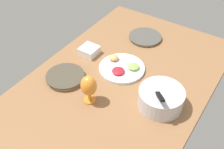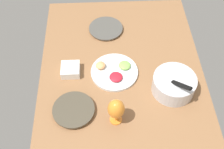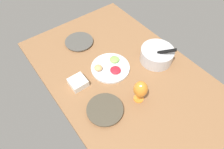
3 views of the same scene
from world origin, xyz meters
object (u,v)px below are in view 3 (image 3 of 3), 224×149
object	(u,v)px
dinner_plate_left	(79,42)
dinner_plate_right	(105,110)
fruit_platter	(110,67)
mixing_bowl	(157,54)
square_bowl_white	(78,82)
hurricane_glass_orange	(140,90)

from	to	relation	value
dinner_plate_left	dinner_plate_right	distance (cm)	69.95
dinner_plate_right	fruit_platter	world-z (taller)	fruit_platter
mixing_bowl	square_bowl_white	distance (cm)	64.42
fruit_platter	square_bowl_white	bearing A→B (deg)	-93.35
dinner_plate_left	dinner_plate_right	size ratio (longest dim) A/B	1.00
dinner_plate_left	dinner_plate_right	world-z (taller)	dinner_plate_right
dinner_plate_right	square_bowl_white	size ratio (longest dim) A/B	2.09
fruit_platter	square_bowl_white	world-z (taller)	same
mixing_bowl	hurricane_glass_orange	xyz separation A→B (cm)	(19.13, -35.47, 5.45)
hurricane_glass_orange	square_bowl_white	distance (cm)	45.16
dinner_plate_left	square_bowl_white	xyz separation A→B (cm)	(37.91, -23.59, 1.90)
dinner_plate_left	dinner_plate_right	xyz separation A→B (cm)	(66.83, -20.66, 0.49)
hurricane_glass_orange	square_bowl_white	bearing A→B (deg)	-142.84
dinner_plate_right	square_bowl_white	xyz separation A→B (cm)	(-28.92, -2.93, 1.41)
dinner_plate_right	square_bowl_white	bearing A→B (deg)	-174.21
fruit_platter	hurricane_glass_orange	world-z (taller)	hurricane_glass_orange
mixing_bowl	hurricane_glass_orange	distance (cm)	40.66
mixing_bowl	hurricane_glass_orange	world-z (taller)	hurricane_glass_orange
dinner_plate_left	hurricane_glass_orange	size ratio (longest dim) A/B	1.31
dinner_plate_left	mixing_bowl	distance (cm)	66.72
mixing_bowl	fruit_platter	xyz separation A→B (cm)	(-14.62, -34.63, -4.60)
dinner_plate_right	fruit_platter	size ratio (longest dim) A/B	0.81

